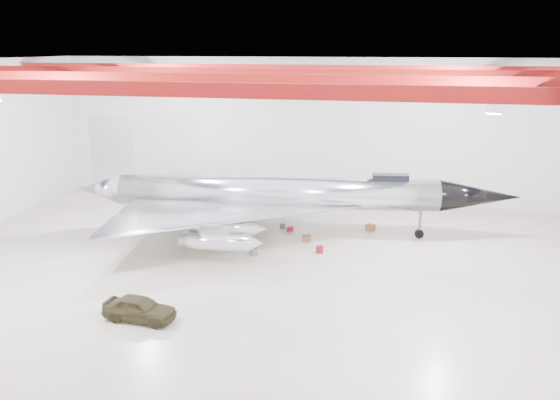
# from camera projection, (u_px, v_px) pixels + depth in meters

# --- Properties ---
(floor) EXTENTS (40.00, 40.00, 0.00)m
(floor) POSITION_uv_depth(u_px,v_px,m) (260.00, 275.00, 29.16)
(floor) COLOR #BDAE96
(floor) RESTS_ON ground
(wall_back) EXTENTS (40.00, 0.00, 40.00)m
(wall_back) POSITION_uv_depth(u_px,v_px,m) (309.00, 131.00, 41.75)
(wall_back) COLOR silver
(wall_back) RESTS_ON floor
(ceiling) EXTENTS (40.00, 40.00, 0.00)m
(ceiling) POSITION_uv_depth(u_px,v_px,m) (258.00, 63.00, 26.17)
(ceiling) COLOR #0A0F38
(ceiling) RESTS_ON wall_back
(ceiling_structure) EXTENTS (39.50, 29.50, 1.08)m
(ceiling_structure) POSITION_uv_depth(u_px,v_px,m) (258.00, 77.00, 26.36)
(ceiling_structure) COLOR maroon
(ceiling_structure) RESTS_ON ceiling
(jet_aircraft) EXTENTS (28.18, 18.24, 7.70)m
(jet_aircraft) POSITION_uv_depth(u_px,v_px,m) (276.00, 197.00, 34.72)
(jet_aircraft) COLOR silver
(jet_aircraft) RESTS_ON floor
(jeep) EXTENTS (3.34, 1.47, 1.12)m
(jeep) POSITION_uv_depth(u_px,v_px,m) (139.00, 308.00, 24.21)
(jeep) COLOR #37341B
(jeep) RESTS_ON floor
(crate_ply) EXTENTS (0.50, 0.40, 0.35)m
(crate_ply) POSITION_uv_depth(u_px,v_px,m) (231.00, 231.00, 35.43)
(crate_ply) COLOR olive
(crate_ply) RESTS_ON floor
(toolbox_red) EXTENTS (0.51, 0.46, 0.29)m
(toolbox_red) POSITION_uv_depth(u_px,v_px,m) (290.00, 229.00, 35.96)
(toolbox_red) COLOR maroon
(toolbox_red) RESTS_ON floor
(engine_drum) EXTENTS (0.61, 0.61, 0.44)m
(engine_drum) POSITION_uv_depth(u_px,v_px,m) (253.00, 252.00, 31.82)
(engine_drum) COLOR #59595B
(engine_drum) RESTS_ON floor
(parts_bin) EXTENTS (0.69, 0.61, 0.40)m
(parts_bin) POSITION_uv_depth(u_px,v_px,m) (370.00, 228.00, 36.10)
(parts_bin) COLOR olive
(parts_bin) RESTS_ON floor
(crate_small) EXTENTS (0.46, 0.40, 0.27)m
(crate_small) POSITION_uv_depth(u_px,v_px,m) (205.00, 231.00, 35.57)
(crate_small) COLOR #59595B
(crate_small) RESTS_ON floor
(tool_chest) EXTENTS (0.57, 0.57, 0.40)m
(tool_chest) POSITION_uv_depth(u_px,v_px,m) (320.00, 250.00, 32.20)
(tool_chest) COLOR maroon
(tool_chest) RESTS_ON floor
(oil_barrel) EXTENTS (0.59, 0.50, 0.38)m
(oil_barrel) POSITION_uv_depth(u_px,v_px,m) (307.00, 238.00, 34.08)
(oil_barrel) COLOR olive
(oil_barrel) RESTS_ON floor
(spares_box) EXTENTS (0.48, 0.48, 0.36)m
(spares_box) POSITION_uv_depth(u_px,v_px,m) (283.00, 226.00, 36.53)
(spares_box) COLOR #59595B
(spares_box) RESTS_ON floor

